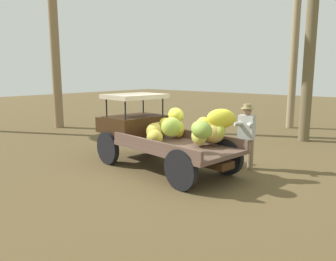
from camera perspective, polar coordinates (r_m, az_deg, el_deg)
name	(u,v)px	position (r m, az deg, el deg)	size (l,w,h in m)	color
ground_plane	(184,171)	(8.51, 2.74, -6.99)	(60.00, 60.00, 0.00)	brown
truck	(159,132)	(8.69, -1.57, -0.28)	(4.58, 2.17, 1.89)	#341F0E
farmer	(246,132)	(8.73, 13.31, -0.33)	(0.52, 0.48, 1.69)	#847050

